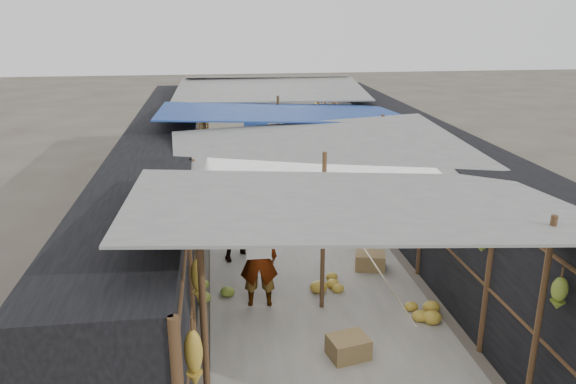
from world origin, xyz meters
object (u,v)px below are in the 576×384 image
crate_near (348,348)px  vendor_seated (327,170)px  vendor_elderly (258,258)px  shopper_blue (243,219)px  black_basin (363,217)px

crate_near → vendor_seated: 7.95m
vendor_elderly → shopper_blue: vendor_elderly is taller
black_basin → vendor_seated: 2.65m
black_basin → vendor_elderly: size_ratio=0.35×
black_basin → shopper_blue: size_ratio=0.37×
crate_near → shopper_blue: 3.81m
vendor_elderly → black_basin: bearing=-122.8°
black_basin → vendor_seated: (-0.31, 2.60, 0.42)m
crate_near → vendor_elderly: 2.08m
black_basin → vendor_elderly: vendor_elderly is taller
vendor_elderly → vendor_seated: size_ratio=1.67×
crate_near → black_basin: bearing=60.5°
black_basin → shopper_blue: (-2.84, -1.70, 0.72)m
shopper_blue → vendor_seated: bearing=30.4°
crate_near → vendor_elderly: vendor_elderly is taller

